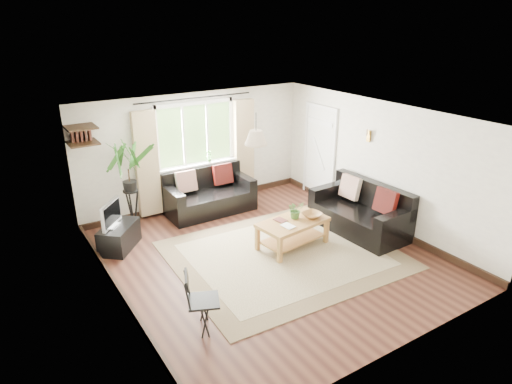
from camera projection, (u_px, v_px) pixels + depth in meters
floor at (269, 257)px, 7.76m from camera, size 5.50×5.50×0.00m
ceiling at (270, 117)px, 6.88m from camera, size 5.50×5.50×0.00m
wall_back at (195, 150)px, 9.48m from camera, size 5.00×0.02×2.40m
wall_front at (405, 265)px, 5.16m from camera, size 5.00×0.02×2.40m
wall_left at (114, 228)px, 6.07m from camera, size 0.02×5.50×2.40m
wall_right at (379, 165)px, 8.57m from camera, size 0.02×5.50×2.40m
rug at (284, 255)px, 7.80m from camera, size 3.76×3.27×0.02m
window at (195, 134)px, 9.32m from camera, size 2.50×0.16×2.16m
door at (319, 154)px, 9.96m from camera, size 0.06×0.96×2.06m
corner_shelf at (82, 135)px, 7.91m from camera, size 0.50×0.50×0.34m
pendant_lamp at (256, 134)px, 7.32m from camera, size 0.36×0.36×0.54m
wall_sconce at (368, 134)px, 8.57m from camera, size 0.12×0.12×0.28m
sofa_back at (209, 193)px, 9.38m from camera, size 1.79×0.90×0.84m
sofa_right at (359, 210)px, 8.51m from camera, size 1.89×1.01×0.87m
coffee_table at (292, 234)px, 8.01m from camera, size 1.31×0.82×0.50m
table_plant at (296, 210)px, 7.96m from camera, size 0.32×0.28×0.32m
bowl at (312, 215)px, 8.03m from camera, size 0.37×0.37×0.08m
book_a at (284, 227)px, 7.64m from camera, size 0.20×0.25×0.02m
book_b at (277, 221)px, 7.86m from camera, size 0.20×0.24×0.02m
tv_stand at (119, 237)px, 7.97m from camera, size 0.89×0.92×0.44m
tv at (111, 214)px, 7.75m from camera, size 0.57×0.61×0.48m
palm_stand at (130, 187)px, 8.45m from camera, size 0.78×0.78×1.71m
folding_chair at (204, 302)px, 5.83m from camera, size 0.57×0.57×0.84m
sill_plant at (209, 156)px, 9.56m from camera, size 0.14×0.10×0.27m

